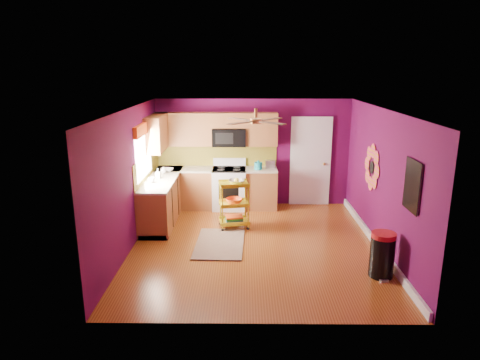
{
  "coord_description": "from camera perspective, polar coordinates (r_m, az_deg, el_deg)",
  "views": [
    {
      "loc": [
        -0.2,
        -7.35,
        3.22
      ],
      "look_at": [
        -0.28,
        0.4,
        1.15
      ],
      "focal_mm": 32.0,
      "sensor_mm": 36.0,
      "label": 1
    }
  ],
  "objects": [
    {
      "name": "lower_cabinets",
      "position": [
        9.65,
        -6.25,
        -1.9
      ],
      "size": [
        2.81,
        2.31,
        0.94
      ],
      "color": "brown",
      "rests_on": "ground"
    },
    {
      "name": "shag_rug",
      "position": [
        8.07,
        -2.72,
        -8.45
      ],
      "size": [
        0.93,
        1.47,
        0.02
      ],
      "primitive_type": "cube",
      "rotation": [
        0.0,
        0.0,
        -0.04
      ],
      "color": "black",
      "rests_on": "ground"
    },
    {
      "name": "left_window",
      "position": [
        8.76,
        -12.77,
        4.86
      ],
      "size": [
        0.08,
        1.35,
        1.08
      ],
      "color": "white",
      "rests_on": "ground"
    },
    {
      "name": "soap_bottle_b",
      "position": [
        9.47,
        -10.18,
        1.29
      ],
      "size": [
        0.12,
        0.12,
        0.16
      ],
      "primitive_type": "imported",
      "color": "white",
      "rests_on": "lower_cabinets"
    },
    {
      "name": "rolling_cart",
      "position": [
        8.67,
        -0.74,
        -3.01
      ],
      "size": [
        0.65,
        0.52,
        1.06
      ],
      "color": "gold",
      "rests_on": "ground"
    },
    {
      "name": "panel_door",
      "position": [
        10.18,
        9.36,
        2.32
      ],
      "size": [
        0.95,
        0.11,
        2.15
      ],
      "color": "white",
      "rests_on": "ground"
    },
    {
      "name": "room_envelope",
      "position": [
        7.52,
        2.32,
        2.78
      ],
      "size": [
        4.54,
        5.04,
        2.52
      ],
      "color": "#4F093C",
      "rests_on": "ground"
    },
    {
      "name": "electric_range",
      "position": [
        9.91,
        -1.45,
        -1.06
      ],
      "size": [
        0.76,
        0.66,
        1.13
      ],
      "color": "white",
      "rests_on": "ground"
    },
    {
      "name": "upper_cabinetry",
      "position": [
        9.68,
        -5.62,
        6.47
      ],
      "size": [
        2.8,
        2.3,
        1.26
      ],
      "color": "brown",
      "rests_on": "ground"
    },
    {
      "name": "counter_dish",
      "position": [
        9.66,
        -9.73,
        1.31
      ],
      "size": [
        0.28,
        0.28,
        0.07
      ],
      "primitive_type": "imported",
      "color": "white",
      "rests_on": "lower_cabinets"
    },
    {
      "name": "ceiling_fan",
      "position": [
        7.61,
        2.12,
        7.95
      ],
      "size": [
        1.01,
        1.01,
        0.26
      ],
      "color": "#BF8C3F",
      "rests_on": "ground"
    },
    {
      "name": "trash_can",
      "position": [
        7.14,
        18.42,
        -9.44
      ],
      "size": [
        0.45,
        0.46,
        0.73
      ],
      "color": "black",
      "rests_on": "ground"
    },
    {
      "name": "counter_cup",
      "position": [
        8.79,
        -11.74,
        -0.01
      ],
      "size": [
        0.14,
        0.14,
        0.11
      ],
      "primitive_type": "imported",
      "color": "white",
      "rests_on": "lower_cabinets"
    },
    {
      "name": "right_wall_art",
      "position": [
        7.63,
        19.14,
        0.67
      ],
      "size": [
        0.04,
        2.74,
        1.04
      ],
      "color": "black",
      "rests_on": "ground"
    },
    {
      "name": "soap_bottle_a",
      "position": [
        9.08,
        -10.89,
        0.85
      ],
      "size": [
        0.1,
        0.1,
        0.21
      ],
      "primitive_type": "imported",
      "color": "#EA3F72",
      "rests_on": "lower_cabinets"
    },
    {
      "name": "teal_kettle",
      "position": [
        9.74,
        2.45,
        1.93
      ],
      "size": [
        0.18,
        0.18,
        0.21
      ],
      "color": "teal",
      "rests_on": "lower_cabinets"
    },
    {
      "name": "ground",
      "position": [
        8.03,
        2.0,
        -8.69
      ],
      "size": [
        5.0,
        5.0,
        0.0
      ],
      "primitive_type": "plane",
      "color": "brown",
      "rests_on": "ground"
    },
    {
      "name": "toaster",
      "position": [
        9.9,
        4.06,
        2.16
      ],
      "size": [
        0.22,
        0.15,
        0.18
      ],
      "primitive_type": "cube",
      "color": "beige",
      "rests_on": "lower_cabinets"
    }
  ]
}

